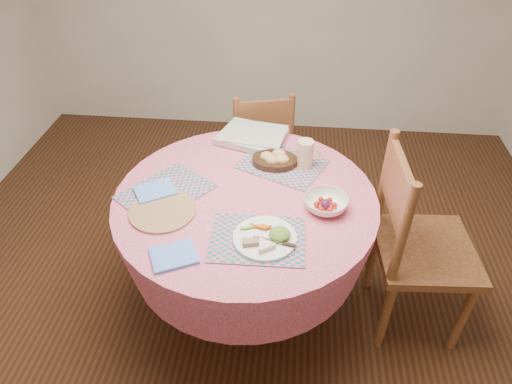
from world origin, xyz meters
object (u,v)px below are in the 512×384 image
(chair_right, at_px, (415,243))
(bread_bowl, at_px, (275,159))
(chair_back, at_px, (261,146))
(dining_table, at_px, (246,227))
(fruit_bowl, at_px, (326,203))
(wicker_trivet, at_px, (163,211))
(latte_mug, at_px, (306,154))
(dinner_plate, at_px, (266,238))

(chair_right, bearing_deg, bread_bowl, 63.78)
(chair_right, xyz_separation_m, chair_back, (-0.83, 0.91, -0.08))
(dining_table, relative_size, fruit_bowl, 4.85)
(wicker_trivet, height_order, fruit_bowl, fruit_bowl)
(chair_right, distance_m, latte_mug, 0.68)
(wicker_trivet, bearing_deg, chair_back, 71.52)
(wicker_trivet, distance_m, latte_mug, 0.76)
(chair_right, xyz_separation_m, dinner_plate, (-0.70, -0.27, 0.23))
(chair_right, xyz_separation_m, fruit_bowl, (-0.45, -0.04, 0.24))
(dinner_plate, distance_m, bread_bowl, 0.56)
(chair_back, height_order, bread_bowl, chair_back)
(dining_table, distance_m, dinner_plate, 0.38)
(dining_table, height_order, chair_right, chair_right)
(bread_bowl, relative_size, fruit_bowl, 0.90)
(dinner_plate, distance_m, latte_mug, 0.58)
(dining_table, bearing_deg, fruit_bowl, -8.12)
(bread_bowl, height_order, latte_mug, latte_mug)
(wicker_trivet, distance_m, bread_bowl, 0.64)
(chair_right, relative_size, fruit_bowl, 4.07)
(chair_right, bearing_deg, fruit_bowl, 90.89)
(wicker_trivet, relative_size, bread_bowl, 1.30)
(dining_table, height_order, wicker_trivet, wicker_trivet)
(chair_back, bearing_deg, wicker_trivet, 57.66)
(dining_table, height_order, chair_back, chair_back)
(chair_back, bearing_deg, fruit_bowl, 97.83)
(dining_table, distance_m, chair_right, 0.82)
(latte_mug, bearing_deg, fruit_bowl, -73.42)
(chair_right, distance_m, chair_back, 1.23)
(wicker_trivet, bearing_deg, latte_mug, 33.72)
(chair_right, height_order, latte_mug, chair_right)
(wicker_trivet, height_order, dinner_plate, dinner_plate)
(dinner_plate, height_order, bread_bowl, bread_bowl)
(chair_back, distance_m, bread_bowl, 0.71)
(chair_right, distance_m, fruit_bowl, 0.51)
(chair_back, xyz_separation_m, wicker_trivet, (-0.35, -1.04, 0.30))
(dining_table, bearing_deg, chair_right, -1.20)
(dinner_plate, bearing_deg, chair_back, 96.25)
(dining_table, height_order, dinner_plate, dinner_plate)
(dining_table, relative_size, wicker_trivet, 4.13)
(bread_bowl, height_order, fruit_bowl, bread_bowl)
(wicker_trivet, xyz_separation_m, bread_bowl, (0.48, 0.42, 0.03))
(chair_back, distance_m, wicker_trivet, 1.14)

